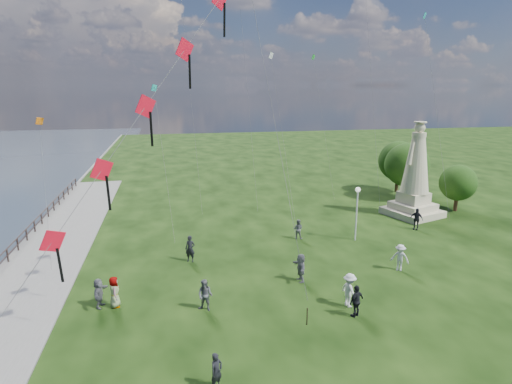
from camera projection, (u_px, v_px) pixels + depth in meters
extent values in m
cube|color=slate|center=(16.00, 303.00, 22.66)|extent=(5.00, 60.00, 0.10)
cylinder|color=black|center=(8.00, 256.00, 27.81)|extent=(0.11, 0.11, 1.00)
cylinder|color=black|center=(18.00, 245.00, 29.71)|extent=(0.11, 0.11, 1.00)
cylinder|color=black|center=(27.00, 235.00, 31.62)|extent=(0.11, 0.11, 1.00)
cylinder|color=black|center=(35.00, 227.00, 33.52)|extent=(0.11, 0.11, 1.00)
cylinder|color=black|center=(42.00, 219.00, 35.42)|extent=(0.11, 0.11, 1.00)
cylinder|color=black|center=(48.00, 212.00, 37.32)|extent=(0.11, 0.11, 1.00)
cylinder|color=black|center=(54.00, 206.00, 39.22)|extent=(0.11, 0.11, 1.00)
cylinder|color=black|center=(59.00, 201.00, 41.12)|extent=(0.11, 0.11, 1.00)
cylinder|color=black|center=(64.00, 196.00, 43.02)|extent=(0.11, 0.11, 1.00)
cylinder|color=black|center=(68.00, 191.00, 44.92)|extent=(0.11, 0.11, 1.00)
cylinder|color=black|center=(72.00, 187.00, 46.83)|extent=(0.11, 0.11, 1.00)
cylinder|color=black|center=(76.00, 183.00, 48.73)|extent=(0.11, 0.11, 1.00)
cube|color=beige|center=(412.00, 212.00, 38.15)|extent=(5.16, 5.16, 0.58)
cube|color=beige|center=(413.00, 206.00, 38.01)|extent=(3.93, 3.93, 0.58)
cube|color=beige|center=(413.00, 197.00, 37.82)|extent=(2.70, 2.70, 0.97)
cylinder|color=beige|center=(419.00, 135.00, 36.48)|extent=(1.47, 1.47, 0.39)
sphere|color=beige|center=(420.00, 128.00, 36.33)|extent=(0.89, 0.89, 0.89)
cylinder|color=beige|center=(420.00, 122.00, 36.22)|extent=(1.07, 1.07, 0.10)
cylinder|color=silver|center=(356.00, 216.00, 31.62)|extent=(0.11, 0.11, 3.79)
sphere|color=white|center=(358.00, 190.00, 31.14)|extent=(0.38, 0.38, 0.38)
cylinder|color=#382314|center=(405.00, 189.00, 43.37)|extent=(0.36, 0.36, 2.19)
sphere|color=#1C3D10|center=(407.00, 165.00, 42.77)|extent=(4.38, 4.38, 4.38)
cylinder|color=#382314|center=(456.00, 202.00, 39.40)|extent=(0.36, 0.36, 1.64)
sphere|color=#1C3D10|center=(458.00, 183.00, 38.96)|extent=(3.28, 3.28, 3.28)
cylinder|color=#382314|center=(397.00, 183.00, 46.30)|extent=(0.36, 0.36, 2.12)
sphere|color=#1C3D10|center=(399.00, 161.00, 45.72)|extent=(4.23, 4.23, 4.23)
imported|color=black|center=(217.00, 371.00, 16.20)|extent=(0.65, 0.62, 1.50)
imported|color=#595960|center=(205.00, 295.00, 21.88)|extent=(0.96, 0.84, 1.68)
imported|color=silver|center=(349.00, 290.00, 22.27)|extent=(0.88, 1.29, 1.83)
imported|color=black|center=(356.00, 301.00, 21.30)|extent=(1.11, 0.92, 1.69)
imported|color=#595960|center=(99.00, 293.00, 22.22)|extent=(0.96, 1.59, 1.59)
imported|color=black|center=(190.00, 249.00, 28.00)|extent=(0.75, 0.61, 1.76)
imported|color=#595960|center=(298.00, 229.00, 32.26)|extent=(0.86, 0.75, 1.51)
imported|color=silver|center=(400.00, 258.00, 26.65)|extent=(1.22, 1.12, 1.70)
imported|color=black|center=(416.00, 219.00, 34.24)|extent=(1.09, 1.12, 1.76)
imported|color=#595960|center=(114.00, 292.00, 22.24)|extent=(0.61, 0.88, 1.68)
imported|color=#595960|center=(301.00, 268.00, 25.18)|extent=(0.74, 1.61, 1.71)
cube|color=red|center=(53.00, 241.00, 15.91)|extent=(0.87, 0.64, 1.03)
cube|color=black|center=(60.00, 266.00, 16.08)|extent=(0.10, 0.28, 1.48)
cube|color=red|center=(102.00, 170.00, 16.91)|extent=(0.87, 0.64, 1.03)
cube|color=black|center=(108.00, 193.00, 17.08)|extent=(0.10, 0.28, 1.48)
cube|color=red|center=(146.00, 106.00, 17.90)|extent=(0.87, 0.64, 1.03)
cube|color=black|center=(151.00, 129.00, 18.07)|extent=(0.10, 0.28, 1.48)
cube|color=red|center=(185.00, 50.00, 18.90)|extent=(0.87, 0.64, 1.03)
cube|color=black|center=(190.00, 72.00, 19.07)|extent=(0.10, 0.28, 1.48)
cube|color=black|center=(224.00, 20.00, 20.06)|extent=(0.10, 0.28, 1.48)
cylinder|color=black|center=(307.00, 316.00, 20.63)|extent=(0.06, 0.06, 0.90)
cube|color=teal|center=(154.00, 88.00, 33.20)|extent=(0.51, 0.39, 0.57)
cylinder|color=#595959|center=(164.00, 163.00, 32.26)|extent=(1.02, 5.02, 11.06)
cube|color=silver|center=(271.00, 55.00, 35.52)|extent=(0.51, 0.39, 0.57)
cylinder|color=#595959|center=(283.00, 141.00, 34.90)|extent=(1.02, 5.02, 13.66)
cylinder|color=#595959|center=(371.00, 79.00, 38.15)|extent=(1.02, 5.02, 23.67)
cylinder|color=#595959|center=(191.00, 98.00, 38.17)|extent=(1.02, 5.02, 20.27)
cube|color=#1A9127|center=(313.00, 57.00, 44.45)|extent=(0.51, 0.39, 0.57)
cylinder|color=#595959|center=(324.00, 127.00, 43.88)|extent=(1.02, 5.02, 14.10)
cube|color=orange|center=(40.00, 121.00, 29.02)|extent=(0.51, 0.39, 0.57)
cylinder|color=#595959|center=(45.00, 193.00, 27.82)|extent=(1.02, 5.01, 8.89)
cylinder|color=#595959|center=(247.00, 84.00, 38.77)|extent=(1.02, 5.02, 22.63)
cube|color=teal|center=(425.00, 16.00, 36.98)|extent=(0.51, 0.39, 0.57)
cylinder|color=#595959|center=(437.00, 117.00, 36.78)|extent=(1.02, 5.02, 17.11)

